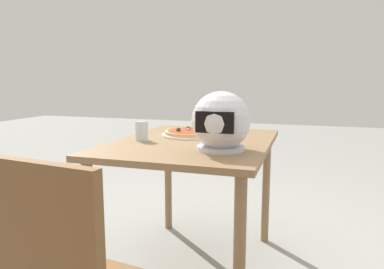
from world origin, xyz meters
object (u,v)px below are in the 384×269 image
at_px(dining_table, 194,157).
at_px(motorcycle_helmet, 221,122).
at_px(pizza, 191,132).
at_px(drinking_glass, 142,131).

height_order(dining_table, motorcycle_helmet, motorcycle_helmet).
height_order(pizza, motorcycle_helmet, motorcycle_helmet).
bearing_deg(motorcycle_helmet, pizza, -53.95).
distance_m(dining_table, motorcycle_helmet, 0.37).
relative_size(motorcycle_helmet, drinking_glass, 2.64).
bearing_deg(drinking_glass, pizza, -130.86).
height_order(dining_table, drinking_glass, drinking_glass).
bearing_deg(motorcycle_helmet, dining_table, -46.83).
xyz_separation_m(dining_table, drinking_glass, (0.27, 0.09, 0.15)).
height_order(dining_table, pizza, pizza).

